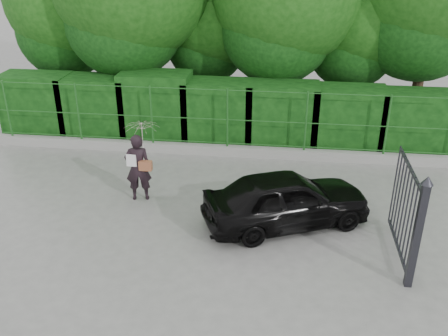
# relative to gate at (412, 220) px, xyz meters

# --- Properties ---
(ground) EXTENTS (80.00, 80.00, 0.00)m
(ground) POSITION_rel_gate_xyz_m (-4.60, 0.72, -1.19)
(ground) COLOR gray
(kerb) EXTENTS (14.00, 0.25, 0.30)m
(kerb) POSITION_rel_gate_xyz_m (-4.60, 5.22, -1.04)
(kerb) COLOR #9E9E99
(kerb) RESTS_ON ground
(fence) EXTENTS (14.13, 0.06, 1.80)m
(fence) POSITION_rel_gate_xyz_m (-4.38, 5.22, 0.01)
(fence) COLOR #205B1F
(fence) RESTS_ON kerb
(hedge) EXTENTS (14.20, 1.20, 2.23)m
(hedge) POSITION_rel_gate_xyz_m (-4.70, 6.22, -0.17)
(hedge) COLOR black
(hedge) RESTS_ON ground
(gate) EXTENTS (0.22, 2.33, 2.36)m
(gate) POSITION_rel_gate_xyz_m (0.00, 0.00, 0.00)
(gate) COLOR #27272D
(gate) RESTS_ON ground
(woman) EXTENTS (0.94, 0.89, 2.08)m
(woman) POSITION_rel_gate_xyz_m (-6.00, 2.28, 0.14)
(woman) COLOR black
(woman) RESTS_ON ground
(car) EXTENTS (4.13, 2.93, 1.31)m
(car) POSITION_rel_gate_xyz_m (-2.38, 1.49, -0.53)
(car) COLOR black
(car) RESTS_ON ground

